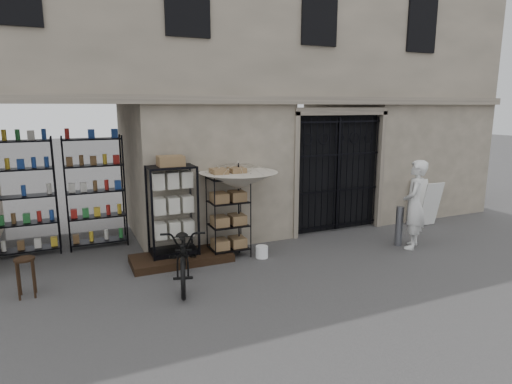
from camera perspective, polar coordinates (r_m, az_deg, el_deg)
name	(u,v)px	position (r m, az deg, el deg)	size (l,w,h in m)	color
ground	(323,270)	(8.54, 8.91, -10.19)	(80.00, 80.00, 0.00)	black
main_building	(243,52)	(11.58, -1.72, 18.21)	(14.00, 4.00, 9.00)	gray
shop_recess	(63,187)	(9.57, -24.38, 0.61)	(3.00, 1.70, 3.00)	black
shop_shelving	(61,195)	(10.11, -24.55, -0.33)	(2.70, 0.50, 2.50)	black
iron_gate	(334,172)	(10.94, 10.39, 2.67)	(2.50, 0.21, 3.00)	black
step_platform	(181,258)	(8.95, -9.91, -8.68)	(2.00, 0.90, 0.15)	black
display_cabinet	(173,215)	(8.78, -11.05, -3.05)	(1.04, 0.84, 1.96)	black
wire_rack	(229,216)	(8.97, -3.69, -3.18)	(0.81, 0.60, 1.78)	black
market_umbrella	(239,176)	(8.94, -2.34, 2.16)	(1.62, 1.64, 2.35)	black
white_bucket	(262,252)	(9.04, 0.78, -7.99)	(0.26, 0.26, 0.25)	white
bicycle	(185,282)	(8.01, -9.45, -11.71)	(0.73, 1.10, 2.09)	black
wooden_stool	(26,276)	(8.14, -28.31, -9.89)	(0.39, 0.39, 0.67)	black
steel_bollard	(399,226)	(10.24, 18.54, -4.33)	(0.17, 0.17, 0.91)	slate
shopkeeper	(411,247)	(10.31, 19.97, -6.94)	(0.72, 1.98, 0.47)	silver
easel_sign	(426,203)	(12.20, 21.71, -1.35)	(0.58, 0.66, 1.17)	silver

